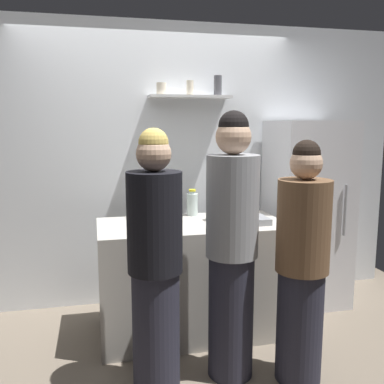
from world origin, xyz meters
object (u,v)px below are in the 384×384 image
at_px(baking_pan, 246,220).
at_px(person_grey_hoodie, 232,248).
at_px(wine_bottle_green_glass, 161,218).
at_px(refrigerator, 307,213).
at_px(wine_bottle_pale_glass, 142,203).
at_px(person_blonde, 155,265).
at_px(person_brown_jacket, 302,266).
at_px(utensil_holder, 216,213).
at_px(water_bottle_plastic, 192,204).

distance_m(baking_pan, person_grey_hoodie, 0.63).
xyz_separation_m(baking_pan, wine_bottle_green_glass, (-0.70, -0.15, 0.09)).
distance_m(refrigerator, baking_pan, 0.91).
xyz_separation_m(wine_bottle_green_glass, wine_bottle_pale_glass, (-0.08, 0.51, 0.01)).
bearing_deg(wine_bottle_green_glass, refrigerator, 23.12).
relative_size(person_blonde, person_brown_jacket, 1.05).
bearing_deg(person_blonde, person_grey_hoodie, 65.81).
height_order(utensil_holder, wine_bottle_green_glass, wine_bottle_green_glass).
height_order(wine_bottle_pale_glass, person_brown_jacket, person_brown_jacket).
relative_size(wine_bottle_green_glass, person_brown_jacket, 0.20).
distance_m(person_grey_hoodie, person_brown_jacket, 0.46).
bearing_deg(person_grey_hoodie, water_bottle_plastic, -74.26).
height_order(wine_bottle_green_glass, person_grey_hoodie, person_grey_hoodie).
bearing_deg(refrigerator, wine_bottle_green_glass, -156.88).
height_order(water_bottle_plastic, person_brown_jacket, person_brown_jacket).
distance_m(baking_pan, utensil_holder, 0.27).
xyz_separation_m(refrigerator, wine_bottle_green_glass, (-1.48, -0.63, 0.17)).
distance_m(wine_bottle_green_glass, person_brown_jacket, 1.02).
distance_m(baking_pan, wine_bottle_pale_glass, 0.87).
bearing_deg(person_brown_jacket, person_blonde, -117.14).
relative_size(wine_bottle_pale_glass, person_grey_hoodie, 0.18).
distance_m(utensil_holder, person_grey_hoodie, 0.73).
distance_m(person_blonde, person_brown_jacket, 0.94).
relative_size(refrigerator, utensil_holder, 7.88).
bearing_deg(utensil_holder, person_blonde, -128.41).
distance_m(wine_bottle_green_glass, water_bottle_plastic, 0.66).
bearing_deg(refrigerator, baking_pan, -148.40).
bearing_deg(person_brown_jacket, person_grey_hoodie, -130.18).
height_order(refrigerator, water_bottle_plastic, refrigerator).
bearing_deg(wine_bottle_pale_glass, utensil_holder, -18.30).
relative_size(baking_pan, water_bottle_plastic, 1.50).
bearing_deg(utensil_holder, person_brown_jacket, -69.19).
distance_m(wine_bottle_green_glass, person_blonde, 0.50).
relative_size(water_bottle_plastic, person_brown_jacket, 0.14).
relative_size(baking_pan, wine_bottle_green_glass, 1.07).
relative_size(utensil_holder, person_blonde, 0.13).
distance_m(water_bottle_plastic, person_brown_jacket, 1.22).
relative_size(water_bottle_plastic, person_blonde, 0.14).
bearing_deg(person_grey_hoodie, baking_pan, -105.57).
bearing_deg(wine_bottle_green_glass, person_grey_hoodie, -44.67).
xyz_separation_m(utensil_holder, person_grey_hoodie, (-0.09, -0.72, -0.09)).
relative_size(wine_bottle_pale_glass, water_bottle_plastic, 1.44).
xyz_separation_m(refrigerator, person_brown_jacket, (-0.65, -1.18, -0.08)).
bearing_deg(utensil_holder, water_bottle_plastic, 121.53).
xyz_separation_m(person_grey_hoodie, person_brown_jacket, (0.42, -0.15, -0.10)).
bearing_deg(utensil_holder, person_grey_hoodie, -97.51).
distance_m(person_grey_hoodie, person_blonde, 0.52).
xyz_separation_m(utensil_holder, wine_bottle_green_glass, (-0.50, -0.32, 0.05)).
relative_size(wine_bottle_green_glass, wine_bottle_pale_glass, 0.98).
bearing_deg(person_blonde, person_brown_jacket, 54.33).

